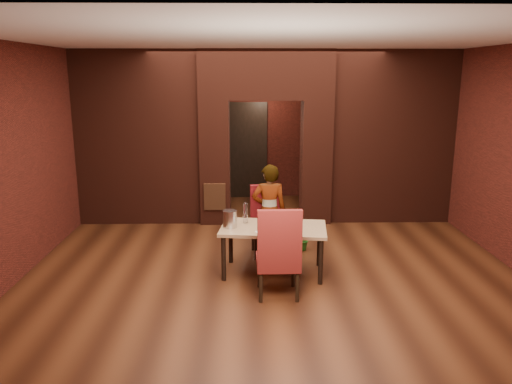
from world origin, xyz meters
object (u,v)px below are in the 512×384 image
chair_far (267,221)px  potted_plant (302,238)px  dining_table (273,250)px  chair_near (278,251)px  wine_glass_c (282,218)px  wine_glass_b (273,220)px  person_seated (269,211)px  wine_bucket (230,219)px  wine_glass_a (270,217)px  water_bottle (245,213)px

chair_far → potted_plant: (0.56, 0.20, -0.35)m
dining_table → chair_near: (0.02, -0.72, 0.25)m
chair_near → wine_glass_c: size_ratio=5.12×
wine_glass_b → potted_plant: wine_glass_b is taller
wine_glass_b → person_seated: bearing=91.5°
wine_bucket → chair_far: bearing=53.7°
chair_far → wine_glass_c: 0.80m
wine_glass_a → wine_bucket: 0.59m
chair_near → person_seated: person_seated is taller
wine_glass_b → potted_plant: bearing=60.4°
dining_table → water_bottle: water_bottle is taller
wine_glass_c → person_seated: bearing=102.3°
potted_plant → wine_glass_b: bearing=-119.6°
wine_glass_a → chair_near: bearing=-85.7°
dining_table → potted_plant: (0.51, 0.95, -0.15)m
chair_near → wine_bucket: (-0.63, 0.71, 0.21)m
person_seated → wine_glass_b: 0.67m
wine_glass_c → water_bottle: size_ratio=0.76×
wine_bucket → wine_glass_c: bearing=1.9°
dining_table → wine_glass_c: (0.12, 0.02, 0.46)m
chair_near → water_bottle: chair_near is taller
dining_table → potted_plant: bearing=68.3°
dining_table → chair_near: size_ratio=1.23×
dining_table → chair_near: 0.76m
chair_near → dining_table: bearing=-89.5°
chair_near → person_seated: size_ratio=0.82×
chair_far → person_seated: bearing=-71.9°
chair_near → wine_bucket: bearing=-49.6°
wine_bucket → water_bottle: bearing=43.3°
wine_glass_a → water_bottle: bearing=175.4°
chair_far → wine_bucket: 0.97m
potted_plant → chair_far: bearing=-160.8°
water_bottle → chair_near: bearing=-65.8°
chair_near → water_bottle: 1.03m
wine_glass_b → wine_glass_c: 0.13m
wine_glass_b → wine_glass_c: (0.13, -0.01, 0.03)m
chair_far → wine_glass_b: bearing=-91.8°
chair_far → wine_glass_c: (0.17, -0.73, 0.26)m
chair_far → potted_plant: bearing=14.1°
chair_far → water_bottle: chair_far is taller
dining_table → person_seated: bearing=99.0°
wine_glass_a → wine_glass_c: 0.23m
wine_bucket → wine_glass_a: bearing=17.4°
wine_glass_c → dining_table: bearing=-170.9°
dining_table → wine_bucket: wine_bucket is taller
chair_near → wine_glass_a: (-0.07, 0.89, 0.19)m
wine_glass_b → dining_table: bearing=-68.2°
wine_bucket → wine_glass_b: bearing=3.3°
chair_near → wine_glass_b: 0.77m
chair_near → wine_glass_a: size_ratio=6.22×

